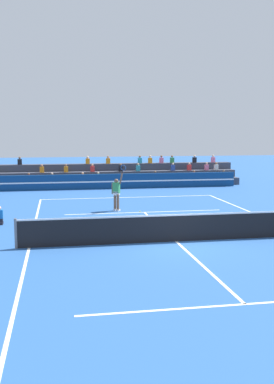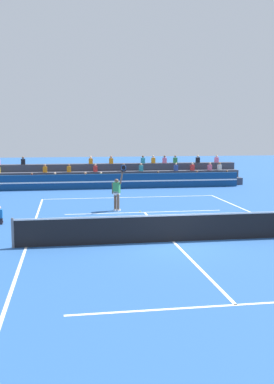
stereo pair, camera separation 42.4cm
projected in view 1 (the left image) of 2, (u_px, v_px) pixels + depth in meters
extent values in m
plane|color=#285699|center=(176.00, 242.00, 17.19)|extent=(120.00, 120.00, 0.00)
cube|color=white|center=(128.00, 197.00, 28.80)|extent=(11.00, 0.10, 0.01)
cube|color=white|center=(29.00, 248.00, 16.24)|extent=(0.10, 23.80, 0.01)
cube|color=white|center=(245.00, 304.00, 10.92)|extent=(8.25, 0.10, 0.01)
cube|color=white|center=(144.00, 212.00, 23.46)|extent=(8.25, 0.10, 0.01)
cube|color=white|center=(176.00, 241.00, 17.19)|extent=(0.10, 12.85, 0.01)
cylinder|color=slate|center=(16.00, 234.00, 16.09)|extent=(0.10, 0.10, 1.10)
cube|color=black|center=(176.00, 229.00, 17.13)|extent=(11.90, 0.02, 1.00)
cube|color=white|center=(177.00, 215.00, 17.06)|extent=(11.90, 0.04, 0.06)
cube|color=navy|center=(118.00, 181.00, 33.26)|extent=(18.00, 0.24, 1.10)
cube|color=white|center=(119.00, 181.00, 33.13)|extent=(18.00, 0.02, 0.10)
cube|color=#383D4C|center=(116.00, 183.00, 34.54)|extent=(19.72, 0.95, 0.55)
cube|color=pink|center=(194.00, 175.00, 35.37)|extent=(0.32, 0.22, 0.44)
sphere|color=brown|center=(194.00, 171.00, 35.33)|extent=(0.18, 0.18, 0.18)
cube|color=red|center=(29.00, 178.00, 33.17)|extent=(0.32, 0.22, 0.44)
sphere|color=brown|center=(29.00, 174.00, 33.13)|extent=(0.18, 0.18, 0.18)
cube|color=black|center=(52.00, 178.00, 33.47)|extent=(0.32, 0.22, 0.44)
sphere|color=beige|center=(52.00, 174.00, 33.42)|extent=(0.18, 0.18, 0.18)
cube|color=#338C4C|center=(98.00, 177.00, 34.06)|extent=(0.32, 0.22, 0.44)
sphere|color=beige|center=(98.00, 173.00, 34.02)|extent=(0.18, 0.18, 0.18)
cube|color=orange|center=(83.00, 177.00, 33.86)|extent=(0.32, 0.22, 0.44)
sphere|color=tan|center=(83.00, 173.00, 33.82)|extent=(0.18, 0.18, 0.18)
cube|color=#B2B2B7|center=(155.00, 176.00, 34.83)|extent=(0.32, 0.22, 0.44)
sphere|color=brown|center=(155.00, 172.00, 34.79)|extent=(0.18, 0.18, 0.18)
cube|color=#B2B2B7|center=(224.00, 175.00, 35.80)|extent=(0.32, 0.22, 0.44)
sphere|color=brown|center=(224.00, 171.00, 35.76)|extent=(0.18, 0.18, 0.18)
cube|color=#383D4C|center=(114.00, 178.00, 35.43)|extent=(19.72, 0.95, 1.10)
cube|color=red|center=(92.00, 169.00, 34.86)|extent=(0.32, 0.22, 0.44)
sphere|color=tan|center=(92.00, 165.00, 34.81)|extent=(0.18, 0.18, 0.18)
cube|color=black|center=(121.00, 169.00, 35.24)|extent=(0.32, 0.22, 0.44)
sphere|color=brown|center=(121.00, 165.00, 35.20)|extent=(0.18, 0.18, 0.18)
cube|color=silver|center=(216.00, 167.00, 36.61)|extent=(0.32, 0.22, 0.44)
sphere|color=brown|center=(216.00, 163.00, 36.56)|extent=(0.18, 0.18, 0.18)
cube|color=#2D4CA5|center=(173.00, 168.00, 35.98)|extent=(0.32, 0.22, 0.44)
sphere|color=beige|center=(173.00, 164.00, 35.93)|extent=(0.18, 0.18, 0.18)
cube|color=orange|center=(42.00, 170.00, 34.19)|extent=(0.32, 0.22, 0.44)
sphere|color=#9E7051|center=(42.00, 166.00, 34.15)|extent=(0.18, 0.18, 0.18)
cube|color=pink|center=(207.00, 167.00, 36.46)|extent=(0.32, 0.22, 0.44)
sphere|color=tan|center=(207.00, 163.00, 36.42)|extent=(0.18, 0.18, 0.18)
cube|color=red|center=(189.00, 168.00, 36.21)|extent=(0.32, 0.22, 0.44)
sphere|color=beige|center=(189.00, 164.00, 36.17)|extent=(0.18, 0.18, 0.18)
cube|color=teal|center=(138.00, 168.00, 35.48)|extent=(0.32, 0.22, 0.44)
sphere|color=tan|center=(138.00, 164.00, 35.44)|extent=(0.18, 0.18, 0.18)
cube|color=orange|center=(66.00, 169.00, 34.50)|extent=(0.32, 0.22, 0.44)
sphere|color=brown|center=(66.00, 165.00, 34.46)|extent=(0.18, 0.18, 0.18)
cube|color=#383D4C|center=(113.00, 174.00, 36.32)|extent=(19.72, 0.95, 1.65)
cube|color=orange|center=(108.00, 161.00, 35.94)|extent=(0.32, 0.22, 0.44)
sphere|color=#9E7051|center=(108.00, 157.00, 35.90)|extent=(0.18, 0.18, 0.18)
cube|color=pink|center=(161.00, 160.00, 36.70)|extent=(0.32, 0.22, 0.44)
sphere|color=brown|center=(161.00, 156.00, 36.66)|extent=(0.18, 0.18, 0.18)
cube|color=teal|center=(140.00, 161.00, 36.39)|extent=(0.32, 0.22, 0.44)
sphere|color=brown|center=(140.00, 157.00, 36.35)|extent=(0.18, 0.18, 0.18)
cube|color=#338C4C|center=(172.00, 160.00, 36.86)|extent=(0.32, 0.22, 0.44)
sphere|color=brown|center=(172.00, 156.00, 36.82)|extent=(0.18, 0.18, 0.18)
cube|color=black|center=(194.00, 160.00, 37.19)|extent=(0.32, 0.22, 0.44)
sphere|color=beige|center=(195.00, 156.00, 37.15)|extent=(0.18, 0.18, 0.18)
cube|color=orange|center=(150.00, 160.00, 36.54)|extent=(0.32, 0.22, 0.44)
sphere|color=beige|center=(150.00, 157.00, 36.50)|extent=(0.18, 0.18, 0.18)
cube|color=black|center=(20.00, 162.00, 34.75)|extent=(0.32, 0.22, 0.44)
sphere|color=brown|center=(20.00, 158.00, 34.71)|extent=(0.18, 0.18, 0.18)
cube|color=pink|center=(213.00, 160.00, 37.47)|extent=(0.32, 0.22, 0.44)
sphere|color=beige|center=(213.00, 156.00, 37.43)|extent=(0.18, 0.18, 0.18)
cube|color=orange|center=(88.00, 161.00, 35.66)|extent=(0.32, 0.22, 0.44)
sphere|color=beige|center=(88.00, 157.00, 35.62)|extent=(0.18, 0.18, 0.18)
cube|color=black|center=(0.00, 223.00, 20.36)|extent=(0.28, 0.36, 0.12)
cube|color=black|center=(0.00, 221.00, 20.34)|extent=(0.28, 0.24, 0.18)
cube|color=#1966B2|center=(0.00, 214.00, 20.31)|extent=(0.30, 0.18, 0.40)
cylinder|color=brown|center=(115.00, 202.00, 23.92)|extent=(0.14, 0.14, 0.90)
cylinder|color=brown|center=(118.00, 203.00, 23.75)|extent=(0.14, 0.14, 0.90)
cube|color=white|center=(116.00, 193.00, 23.79)|extent=(0.38, 0.35, 0.20)
cube|color=#338C4C|center=(116.00, 188.00, 23.76)|extent=(0.41, 0.37, 0.56)
sphere|color=brown|center=(116.00, 181.00, 23.71)|extent=(0.22, 0.22, 0.22)
cube|color=white|center=(115.00, 210.00, 24.01)|extent=(0.25, 0.28, 0.09)
cube|color=white|center=(118.00, 210.00, 23.84)|extent=(0.25, 0.28, 0.09)
cylinder|color=brown|center=(112.00, 189.00, 23.87)|extent=(0.09, 0.09, 0.56)
cylinder|color=brown|center=(121.00, 178.00, 23.56)|extent=(0.23, 0.20, 0.60)
cylinder|color=black|center=(123.00, 171.00, 23.47)|extent=(0.08, 0.07, 0.22)
torus|color=#1E4C99|center=(123.00, 168.00, 23.43)|extent=(0.32, 0.24, 0.37)
sphere|color=#C6DB33|center=(140.00, 211.00, 23.52)|extent=(0.07, 0.07, 0.07)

